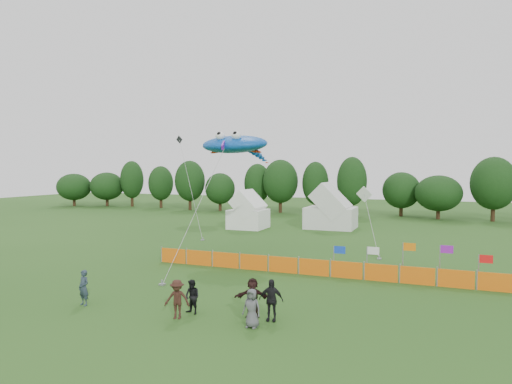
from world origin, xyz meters
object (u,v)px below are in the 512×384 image
at_px(spectator_c, 177,299).
at_px(spectator_e, 252,308).
at_px(tent_left, 248,213).
at_px(barrier_fence, 314,267).
at_px(spectator_a, 84,288).
at_px(spectator_b, 192,297).
at_px(stingray_kite, 237,145).
at_px(spectator_d, 271,300).
at_px(spectator_f, 253,298).
at_px(tent_right, 331,211).

relative_size(spectator_c, spectator_e, 1.07).
height_order(spectator_c, spectator_e, spectator_c).
height_order(tent_left, barrier_fence, tent_left).
bearing_deg(spectator_e, spectator_a, -175.32).
distance_m(spectator_b, stingray_kite, 16.12).
distance_m(tent_left, spectator_c, 30.12).
bearing_deg(spectator_d, spectator_e, -121.63).
bearing_deg(barrier_fence, spectator_f, -93.68).
xyz_separation_m(spectator_c, spectator_e, (3.45, 0.19, -0.05)).
bearing_deg(spectator_a, barrier_fence, 61.99).
xyz_separation_m(tent_right, spectator_a, (-4.94, -32.18, -1.06)).
height_order(tent_left, spectator_b, tent_left).
relative_size(barrier_fence, spectator_a, 12.83).
relative_size(spectator_a, spectator_e, 1.06).
bearing_deg(stingray_kite, spectator_b, -74.16).
height_order(spectator_a, stingray_kite, stingray_kite).
bearing_deg(barrier_fence, spectator_c, -109.33).
height_order(tent_left, spectator_d, tent_left).
relative_size(spectator_b, spectator_d, 0.85).
distance_m(tent_left, spectator_a, 29.04).
distance_m(barrier_fence, spectator_d, 8.83).
height_order(spectator_d, spectator_f, spectator_d).
relative_size(tent_right, spectator_f, 3.10).
bearing_deg(spectator_f, spectator_a, 173.56).
xyz_separation_m(barrier_fence, spectator_b, (-3.24, -9.27, 0.27)).
bearing_deg(spectator_c, stingray_kite, 87.63).
bearing_deg(spectator_a, stingray_kite, 96.66).
bearing_deg(spectator_c, spectator_d, 1.51).
distance_m(tent_right, spectator_f, 30.96).
bearing_deg(spectator_a, spectator_c, 12.66).
relative_size(barrier_fence, spectator_f, 12.68).
height_order(tent_left, tent_right, tent_right).
height_order(spectator_e, spectator_f, spectator_f).
height_order(tent_left, spectator_e, tent_left).
height_order(barrier_fence, spectator_b, spectator_b).
height_order(spectator_a, spectator_d, spectator_d).
xyz_separation_m(spectator_b, spectator_e, (3.16, -0.62, 0.03)).
bearing_deg(barrier_fence, spectator_b, -109.27).
bearing_deg(stingray_kite, spectator_a, -96.31).
xyz_separation_m(spectator_b, spectator_c, (-0.29, -0.81, 0.09)).
bearing_deg(tent_left, stingray_kite, -70.62).
bearing_deg(tent_right, spectator_e, -83.40).
distance_m(spectator_a, spectator_d, 9.19).
bearing_deg(spectator_f, stingray_kite, 100.46).
xyz_separation_m(barrier_fence, spectator_a, (-8.73, -10.05, 0.35)).
height_order(spectator_b, spectator_c, spectator_c).
relative_size(barrier_fence, spectator_d, 12.05).
height_order(spectator_a, spectator_e, spectator_a).
xyz_separation_m(spectator_c, spectator_d, (3.92, 1.26, 0.05)).
bearing_deg(spectator_d, spectator_a, 179.44).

